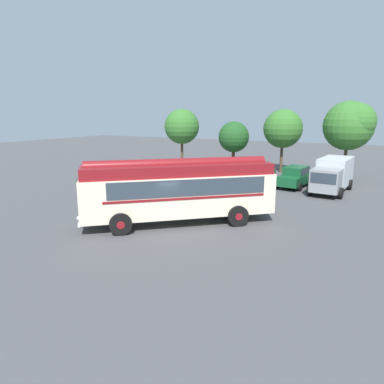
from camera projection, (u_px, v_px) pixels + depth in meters
The scene contains 10 objects.
ground_plane at pixel (165, 224), 18.22m from camera, with size 120.00×120.00×0.00m, color #474749.
vintage_bus at pixel (178, 188), 18.09m from camera, with size 9.13×8.56×3.49m.
car_near_left at pixel (234, 171), 30.31m from camera, with size 2.16×4.30×1.66m.
car_mid_left at pixel (259, 173), 29.15m from camera, with size 2.06×4.25×1.66m.
car_mid_right at pixel (295, 177), 27.46m from camera, with size 2.35×4.38×1.66m.
box_van at pixel (333, 174), 25.70m from camera, with size 2.68×5.90×2.50m.
tree_far_left at pixel (182, 126), 37.78m from camera, with size 3.83×3.83×6.35m.
tree_left_of_centre at pixel (233, 136), 35.83m from camera, with size 3.20×3.20×5.03m.
tree_centre at pixel (281, 129), 33.99m from camera, with size 3.96×3.82×6.26m.
tree_right_of_centre at pixel (351, 125), 29.48m from camera, with size 4.33×4.25×6.90m.
Camera 1 is at (9.65, -14.54, 5.70)m, focal length 32.00 mm.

